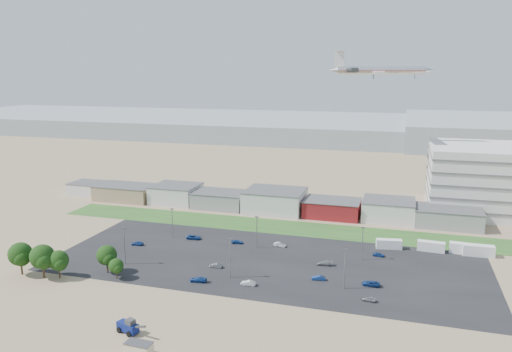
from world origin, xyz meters
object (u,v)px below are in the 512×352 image
at_px(airliner, 381,70).
at_px(parked_car_2, 369,299).
at_px(parked_car_1, 319,278).
at_px(parked_car_5, 137,243).
at_px(parked_car_11, 280,245).
at_px(box_trailer_a, 389,244).
at_px(parked_car_4, 216,266).
at_px(parked_car_0, 371,283).
at_px(parked_car_8, 379,255).
at_px(parked_car_9, 194,237).
at_px(parked_car_13, 248,283).
at_px(parked_car_3, 198,279).
at_px(parked_car_6, 237,242).
at_px(portable_shed, 139,349).
at_px(telehandler, 128,325).
at_px(parked_car_12, 325,263).
at_px(tree_far_left, 20,257).

xyz_separation_m(airliner, parked_car_2, (4.76, -95.50, -52.33)).
xyz_separation_m(parked_car_1, parked_car_5, (-57.87, 10.02, 0.06)).
bearing_deg(parked_car_2, parked_car_11, -128.88).
height_order(box_trailer_a, parked_car_4, box_trailer_a).
relative_size(box_trailer_a, parked_car_2, 2.27).
height_order(box_trailer_a, parked_car_0, box_trailer_a).
relative_size(parked_car_8, parked_car_9, 0.71).
bearing_deg(parked_car_8, parked_car_5, 103.44).
bearing_deg(parked_car_13, parked_car_8, 130.96).
xyz_separation_m(parked_car_0, parked_car_8, (0.73, 21.35, -0.05)).
distance_m(parked_car_3, parked_car_6, 30.27).
xyz_separation_m(parked_car_0, parked_car_5, (-70.91, 9.77, 0.02)).
relative_size(portable_shed, parked_car_8, 1.54).
height_order(telehandler, parked_car_8, telehandler).
distance_m(parked_car_5, parked_car_6, 30.73).
bearing_deg(parked_car_9, parked_car_4, -149.06).
distance_m(parked_car_6, parked_car_12, 30.44).
relative_size(tree_far_left, airliner, 0.24).
xyz_separation_m(airliner, parked_car_13, (-24.66, -95.13, -52.28)).
height_order(box_trailer_a, airliner, airliner).
xyz_separation_m(box_trailer_a, parked_car_3, (-45.31, -39.28, -0.78)).
relative_size(box_trailer_a, tree_far_left, 0.76).
distance_m(parked_car_1, parked_car_11, 26.53).
distance_m(parked_car_6, parked_car_8, 42.71).
height_order(portable_shed, parked_car_4, portable_shed).
bearing_deg(parked_car_0, tree_far_left, -75.68).
bearing_deg(airliner, parked_car_12, -104.33).
bearing_deg(parked_car_13, airliner, 161.53).
distance_m(airliner, parked_car_9, 99.33).
distance_m(parked_car_8, parked_car_12, 17.84).
relative_size(parked_car_0, parked_car_13, 1.19).
bearing_deg(parked_car_12, parked_car_4, -75.24).
height_order(parked_car_2, parked_car_3, parked_car_3).
distance_m(tree_far_left, parked_car_5, 33.99).
distance_m(parked_car_5, parked_car_11, 43.76).
bearing_deg(portable_shed, telehandler, 135.93).
bearing_deg(parked_car_4, parked_car_9, -143.43).
distance_m(parked_car_4, parked_car_6, 20.12).
bearing_deg(portable_shed, parked_car_12, 66.79).
relative_size(parked_car_6, parked_car_12, 0.86).
distance_m(portable_shed, parked_car_6, 64.51).
distance_m(portable_shed, parked_car_1, 51.40).
xyz_separation_m(parked_car_2, parked_car_11, (-28.82, 30.09, 0.06)).
height_order(parked_car_3, parked_car_6, parked_car_3).
bearing_deg(parked_car_4, parked_car_3, -5.87).
height_order(parked_car_1, parked_car_11, parked_car_11).
xyz_separation_m(parked_car_5, parked_car_8, (71.64, 11.58, -0.07)).
distance_m(parked_car_3, parked_car_4, 10.20).
bearing_deg(parked_car_1, parked_car_6, -132.63).
xyz_separation_m(portable_shed, parked_car_3, (-2.66, 34.18, -0.66)).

